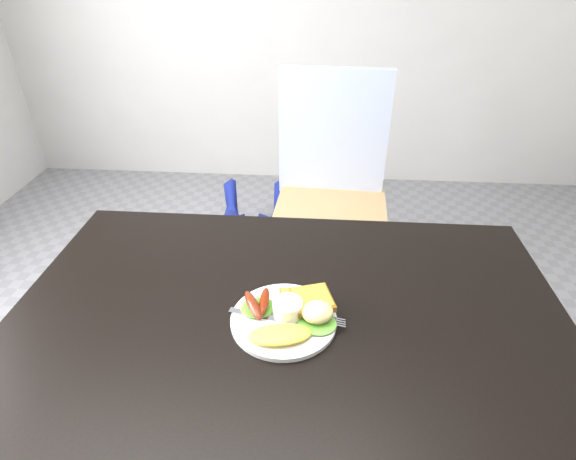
# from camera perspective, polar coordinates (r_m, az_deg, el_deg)

# --- Properties ---
(dining_table) EXTENTS (1.20, 0.80, 0.04)m
(dining_table) POSITION_cam_1_polar(r_m,az_deg,el_deg) (0.99, -0.04, -11.45)
(dining_table) COLOR black
(dining_table) RESTS_ON ground
(dining_chair) EXTENTS (0.49, 0.49, 0.06)m
(dining_chair) POSITION_cam_1_polar(r_m,az_deg,el_deg) (1.91, 5.37, 1.88)
(dining_chair) COLOR tan
(dining_chair) RESTS_ON ground
(person) EXTENTS (0.59, 0.43, 1.53)m
(person) POSITION_cam_1_polar(r_m,az_deg,el_deg) (1.68, -5.98, 9.58)
(person) COLOR navy
(person) RESTS_ON ground
(plate) EXTENTS (0.22, 0.22, 0.01)m
(plate) POSITION_cam_1_polar(r_m,az_deg,el_deg) (0.96, -0.55, -11.30)
(plate) COLOR white
(plate) RESTS_ON dining_table
(lettuce_left) EXTENTS (0.09, 0.08, 0.01)m
(lettuce_left) POSITION_cam_1_polar(r_m,az_deg,el_deg) (0.97, -3.82, -9.79)
(lettuce_left) COLOR #4C8325
(lettuce_left) RESTS_ON plate
(lettuce_right) EXTENTS (0.10, 0.09, 0.01)m
(lettuce_right) POSITION_cam_1_polar(r_m,az_deg,el_deg) (0.94, 3.68, -11.65)
(lettuce_right) COLOR #478432
(lettuce_right) RESTS_ON plate
(omelette) EXTENTS (0.13, 0.08, 0.02)m
(omelette) POSITION_cam_1_polar(r_m,az_deg,el_deg) (0.90, -1.05, -13.15)
(omelette) COLOR #FFED3D
(omelette) RESTS_ON plate
(sausage_a) EXTENTS (0.06, 0.09, 0.02)m
(sausage_a) POSITION_cam_1_polar(r_m,az_deg,el_deg) (0.95, -4.45, -9.50)
(sausage_a) COLOR #5F2218
(sausage_a) RESTS_ON lettuce_left
(sausage_b) EXTENTS (0.02, 0.08, 0.02)m
(sausage_b) POSITION_cam_1_polar(r_m,az_deg,el_deg) (0.96, -3.03, -9.00)
(sausage_b) COLOR #642B0A
(sausage_b) RESTS_ON lettuce_left
(ramekin) EXTENTS (0.08, 0.08, 0.04)m
(ramekin) POSITION_cam_1_polar(r_m,az_deg,el_deg) (0.95, -0.05, -9.97)
(ramekin) COLOR white
(ramekin) RESTS_ON plate
(toast_a) EXTENTS (0.09, 0.09, 0.01)m
(toast_a) POSITION_cam_1_polar(r_m,az_deg,el_deg) (0.98, 1.42, -9.06)
(toast_a) COLOR brown
(toast_a) RESTS_ON plate
(toast_b) EXTENTS (0.10, 0.10, 0.01)m
(toast_b) POSITION_cam_1_polar(r_m,az_deg,el_deg) (0.96, 3.08, -8.85)
(toast_b) COLOR brown
(toast_b) RESTS_ON toast_a
(potato_salad) EXTENTS (0.08, 0.08, 0.04)m
(potato_salad) POSITION_cam_1_polar(r_m,az_deg,el_deg) (0.93, 3.75, -10.37)
(potato_salad) COLOR #F8F3AB
(potato_salad) RESTS_ON lettuce_right
(fork) EXTENTS (0.18, 0.05, 0.00)m
(fork) POSITION_cam_1_polar(r_m,az_deg,el_deg) (0.95, -2.22, -11.17)
(fork) COLOR #ADAFB7
(fork) RESTS_ON plate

